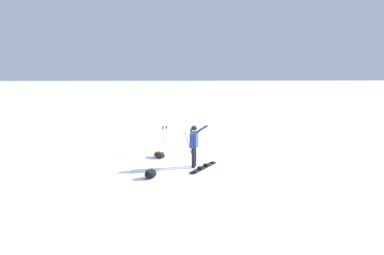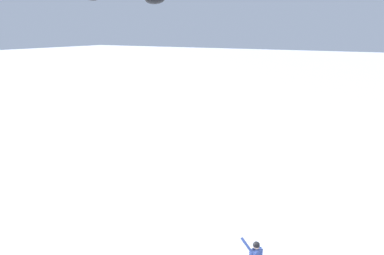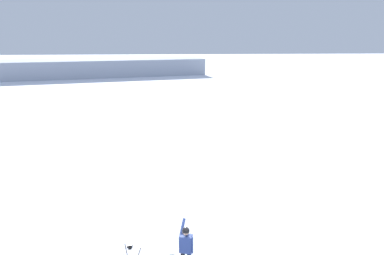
{
  "view_description": "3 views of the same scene",
  "coord_description": "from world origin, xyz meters",
  "views": [
    {
      "loc": [
        0.19,
        10.3,
        3.7
      ],
      "look_at": [
        -0.41,
        -0.53,
        1.55
      ],
      "focal_mm": 25.09,
      "sensor_mm": 36.0,
      "label": 1
    },
    {
      "loc": [
        2.73,
        -10.07,
        8.49
      ],
      "look_at": [
        -3.27,
        0.52,
        5.13
      ],
      "focal_mm": 33.02,
      "sensor_mm": 36.0,
      "label": 2
    },
    {
      "loc": [
        8.44,
        -0.67,
        7.51
      ],
      "look_at": [
        -2.68,
        0.3,
        4.39
      ],
      "focal_mm": 29.96,
      "sensor_mm": 36.0,
      "label": 3
    }
  ],
  "objects": []
}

